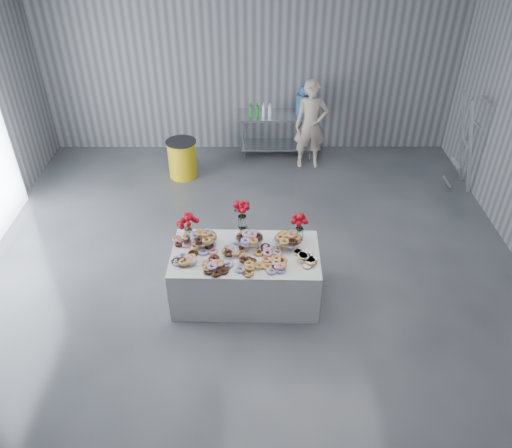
{
  "coord_description": "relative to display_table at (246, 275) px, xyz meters",
  "views": [
    {
      "loc": [
        0.09,
        -4.91,
        4.79
      ],
      "look_at": [
        0.11,
        0.41,
        0.95
      ],
      "focal_mm": 35.0,
      "sensor_mm": 36.0,
      "label": 1
    }
  ],
  "objects": [
    {
      "name": "danish_pile",
      "position": [
        0.75,
        -0.17,
        0.43
      ],
      "size": [
        0.48,
        0.48,
        0.11
      ],
      "primitive_type": null,
      "color": "white",
      "rests_on": "display_table"
    },
    {
      "name": "prep_table",
      "position": [
        0.55,
        4.04,
        0.24
      ],
      "size": [
        1.5,
        0.6,
        0.9
      ],
      "color": "silver",
      "rests_on": "ground"
    },
    {
      "name": "stepladder",
      "position": [
        3.78,
        2.84,
        0.51
      ],
      "size": [
        0.59,
        0.45,
        1.77
      ],
      "primitive_type": null,
      "rotation": [
        0.0,
        -0.21,
        0.0
      ],
      "color": "silver",
      "rests_on": "ground"
    },
    {
      "name": "room_walls",
      "position": [
        -0.24,
        0.01,
        2.26
      ],
      "size": [
        8.04,
        9.04,
        4.02
      ],
      "color": "gray",
      "rests_on": "ground"
    },
    {
      "name": "bouquet_center",
      "position": [
        -0.04,
        0.35,
        0.75
      ],
      "size": [
        0.26,
        0.26,
        0.57
      ],
      "color": "silver",
      "rests_on": "display_table"
    },
    {
      "name": "cake_stand_mid",
      "position": [
        0.05,
        0.15,
        0.52
      ],
      "size": [
        0.36,
        0.36,
        0.17
      ],
      "color": "silver",
      "rests_on": "display_table"
    },
    {
      "name": "water_jug",
      "position": [
        1.05,
        4.04,
        0.77
      ],
      "size": [
        0.28,
        0.28,
        0.55
      ],
      "color": "#3A79C6",
      "rests_on": "prep_table"
    },
    {
      "name": "trash_barrel",
      "position": [
        -1.22,
        3.26,
        -0.01
      ],
      "size": [
        0.56,
        0.56,
        0.72
      ],
      "rotation": [
        0.0,
        0.0,
        -0.06
      ],
      "color": "yellow",
      "rests_on": "ground"
    },
    {
      "name": "donut_mounds",
      "position": [
        0.0,
        -0.05,
        0.42
      ],
      "size": [
        1.82,
        0.85,
        0.09
      ],
      "primitive_type": null,
      "rotation": [
        0.0,
        0.0,
        -0.03
      ],
      "color": "#BC8244",
      "rests_on": "display_table"
    },
    {
      "name": "drink_bottles",
      "position": [
        0.23,
        3.94,
        0.66
      ],
      "size": [
        0.54,
        0.08,
        0.27
      ],
      "primitive_type": null,
      "color": "#268C33",
      "rests_on": "prep_table"
    },
    {
      "name": "person",
      "position": [
        1.17,
        3.68,
        0.47
      ],
      "size": [
        0.63,
        0.42,
        1.69
      ],
      "primitive_type": "imported",
      "rotation": [
        0.0,
        0.0,
        0.03
      ],
      "color": "#CC8C93",
      "rests_on": "ground"
    },
    {
      "name": "cake_stand_right",
      "position": [
        0.55,
        0.14,
        0.52
      ],
      "size": [
        0.36,
        0.36,
        0.17
      ],
      "color": "silver",
      "rests_on": "display_table"
    },
    {
      "name": "bouquet_left",
      "position": [
        -0.74,
        0.27,
        0.67
      ],
      "size": [
        0.26,
        0.26,
        0.42
      ],
      "color": "white",
      "rests_on": "display_table"
    },
    {
      "name": "bouquet_right",
      "position": [
        0.71,
        0.28,
        0.67
      ],
      "size": [
        0.26,
        0.26,
        0.42
      ],
      "color": "white",
      "rests_on": "display_table"
    },
    {
      "name": "ground",
      "position": [
        0.03,
        -0.06,
        -0.38
      ],
      "size": [
        9.0,
        9.0,
        0.0
      ],
      "primitive_type": "plane",
      "color": "#35373C",
      "rests_on": "ground"
    },
    {
      "name": "cake_stand_left",
      "position": [
        -0.55,
        0.16,
        0.52
      ],
      "size": [
        0.36,
        0.36,
        0.17
      ],
      "color": "silver",
      "rests_on": "display_table"
    },
    {
      "name": "display_table",
      "position": [
        0.0,
        0.0,
        0.0
      ],
      "size": [
        1.93,
        1.05,
        0.75
      ],
      "primitive_type": "cube",
      "rotation": [
        0.0,
        0.0,
        -0.03
      ],
      "color": "silver",
      "rests_on": "ground"
    }
  ]
}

